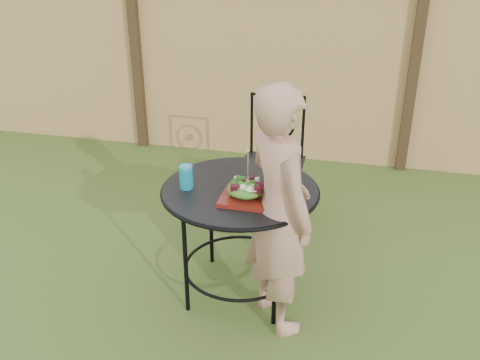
{
  "coord_description": "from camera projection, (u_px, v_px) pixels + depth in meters",
  "views": [
    {
      "loc": [
        0.89,
        -2.69,
        2.11
      ],
      "look_at": [
        0.24,
        0.04,
        0.75
      ],
      "focal_mm": 40.0,
      "sensor_mm": 36.0,
      "label": 1
    }
  ],
  "objects": [
    {
      "name": "fork",
      "position": [
        248.0,
        167.0,
        2.88
      ],
      "size": [
        0.01,
        0.01,
        0.18
      ],
      "primitive_type": "cylinder",
      "color": "silver",
      "rests_on": "salad"
    },
    {
      "name": "patio_table",
      "position": [
        240.0,
        209.0,
        3.15
      ],
      "size": [
        0.92,
        0.92,
        0.72
      ],
      "color": "black",
      "rests_on": "ground"
    },
    {
      "name": "patio_chair",
      "position": [
        273.0,
        157.0,
        4.05
      ],
      "size": [
        0.46,
        0.46,
        0.95
      ],
      "color": "black",
      "rests_on": "ground"
    },
    {
      "name": "salad",
      "position": [
        246.0,
        189.0,
        2.94
      ],
      "size": [
        0.21,
        0.21,
        0.08
      ],
      "primitive_type": "ellipsoid",
      "color": "#235614",
      "rests_on": "salad_plate"
    },
    {
      "name": "diner",
      "position": [
        279.0,
        212.0,
        2.86
      ],
      "size": [
        0.59,
        0.62,
        1.43
      ],
      "primitive_type": "imported",
      "rotation": [
        0.0,
        0.0,
        2.25
      ],
      "color": "#A5755E",
      "rests_on": "ground"
    },
    {
      "name": "salad_plate",
      "position": [
        246.0,
        197.0,
        2.96
      ],
      "size": [
        0.27,
        0.27,
        0.02
      ],
      "primitive_type": "cube",
      "color": "#50190B",
      "rests_on": "patio_table"
    },
    {
      "name": "fence",
      "position": [
        268.0,
        61.0,
        4.97
      ],
      "size": [
        8.0,
        0.12,
        1.9
      ],
      "color": "tan",
      "rests_on": "ground"
    },
    {
      "name": "ground",
      "position": [
        202.0,
        283.0,
        3.46
      ],
      "size": [
        60.0,
        60.0,
        0.0
      ],
      "primitive_type": "plane",
      "color": "#2A4115",
      "rests_on": "ground"
    },
    {
      "name": "drinking_glass",
      "position": [
        186.0,
        177.0,
        3.06
      ],
      "size": [
        0.08,
        0.08,
        0.14
      ],
      "primitive_type": "cylinder",
      "color": "#0E8AA6",
      "rests_on": "patio_table"
    }
  ]
}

